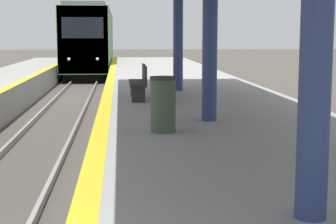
# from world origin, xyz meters

# --- Properties ---
(train) EXTENTS (2.85, 19.41, 4.62)m
(train) POSITION_xyz_m (0.00, 38.65, 2.35)
(train) COLOR black
(train) RESTS_ON ground
(trash_bin) EXTENTS (0.48, 0.48, 1.00)m
(trash_bin) POSITION_xyz_m (2.78, 7.48, 1.55)
(trash_bin) COLOR #384C38
(trash_bin) RESTS_ON platform_right
(bench) EXTENTS (0.44, 1.71, 0.92)m
(bench) POSITION_xyz_m (2.55, 12.60, 1.54)
(bench) COLOR #28282D
(bench) RESTS_ON platform_right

